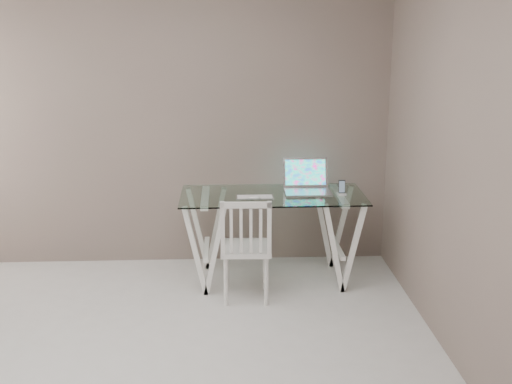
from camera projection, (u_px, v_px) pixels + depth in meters
room at (103, 103)px, 3.29m from camera, size 4.50×4.52×2.71m
desk at (272, 237)px, 5.34m from camera, size 1.50×0.70×0.75m
chair at (246, 245)px, 4.90m from camera, size 0.39×0.39×0.84m
laptop at (307, 184)px, 5.34m from camera, size 0.38×0.35×0.26m
keyboard at (255, 197)px, 5.15m from camera, size 0.30×0.13×0.01m
mouse at (254, 198)px, 5.09m from camera, size 0.10×0.06×0.03m
phone_dock at (342, 191)px, 5.22m from camera, size 0.07×0.07×0.12m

